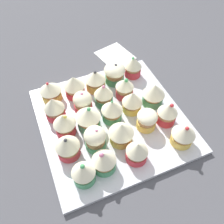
# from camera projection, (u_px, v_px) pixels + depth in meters

# --- Properties ---
(ground_plane) EXTENTS (1.80, 1.80, 0.03)m
(ground_plane) POSITION_uv_depth(u_px,v_px,m) (112.00, 124.00, 0.71)
(ground_plane) COLOR #4C4C51
(baking_tray) EXTENTS (0.40, 0.40, 0.01)m
(baking_tray) POSITION_uv_depth(u_px,v_px,m) (112.00, 120.00, 0.69)
(baking_tray) COLOR silver
(baking_tray) RESTS_ON ground_plane
(cupcake_0) EXTENTS (0.06, 0.06, 0.07)m
(cupcake_0) POSITION_uv_depth(u_px,v_px,m) (184.00, 134.00, 0.61)
(cupcake_0) COLOR #EFC651
(cupcake_0) RESTS_ON baking_tray
(cupcake_1) EXTENTS (0.06, 0.06, 0.08)m
(cupcake_1) POSITION_uv_depth(u_px,v_px,m) (167.00, 113.00, 0.65)
(cupcake_1) COLOR #D1333D
(cupcake_1) RESTS_ON baking_tray
(cupcake_2) EXTENTS (0.07, 0.07, 0.08)m
(cupcake_2) POSITION_uv_depth(u_px,v_px,m) (154.00, 94.00, 0.69)
(cupcake_2) COLOR #4C9E6B
(cupcake_2) RESTS_ON baking_tray
(cupcake_3) EXTENTS (0.06, 0.06, 0.08)m
(cupcake_3) POSITION_uv_depth(u_px,v_px,m) (133.00, 66.00, 0.77)
(cupcake_3) COLOR #D1333D
(cupcake_3) RESTS_ON baking_tray
(cupcake_4) EXTENTS (0.06, 0.06, 0.06)m
(cupcake_4) POSITION_uv_depth(u_px,v_px,m) (147.00, 120.00, 0.64)
(cupcake_4) COLOR #EFC651
(cupcake_4) RESTS_ON baking_tray
(cupcake_5) EXTENTS (0.06, 0.06, 0.07)m
(cupcake_5) POSITION_uv_depth(u_px,v_px,m) (132.00, 101.00, 0.68)
(cupcake_5) COLOR #EFC651
(cupcake_5) RESTS_ON baking_tray
(cupcake_6) EXTENTS (0.06, 0.06, 0.07)m
(cupcake_6) POSITION_uv_depth(u_px,v_px,m) (125.00, 88.00, 0.71)
(cupcake_6) COLOR #D1333D
(cupcake_6) RESTS_ON baking_tray
(cupcake_7) EXTENTS (0.07, 0.07, 0.07)m
(cupcake_7) POSITION_uv_depth(u_px,v_px,m) (115.00, 73.00, 0.75)
(cupcake_7) COLOR #4C9E6B
(cupcake_7) RESTS_ON baking_tray
(cupcake_8) EXTENTS (0.06, 0.06, 0.07)m
(cupcake_8) POSITION_uv_depth(u_px,v_px,m) (137.00, 151.00, 0.58)
(cupcake_8) COLOR #D1333D
(cupcake_8) RESTS_ON baking_tray
(cupcake_9) EXTENTS (0.07, 0.07, 0.07)m
(cupcake_9) POSITION_uv_depth(u_px,v_px,m) (121.00, 132.00, 0.61)
(cupcake_9) COLOR #EFC651
(cupcake_9) RESTS_ON baking_tray
(cupcake_10) EXTENTS (0.06, 0.06, 0.08)m
(cupcake_10) POSITION_uv_depth(u_px,v_px,m) (113.00, 110.00, 0.66)
(cupcake_10) COLOR #4C9E6B
(cupcake_10) RESTS_ON baking_tray
(cupcake_11) EXTENTS (0.06, 0.06, 0.08)m
(cupcake_11) POSITION_uv_depth(u_px,v_px,m) (104.00, 94.00, 0.69)
(cupcake_11) COLOR #4C9E6B
(cupcake_11) RESTS_ON baking_tray
(cupcake_12) EXTENTS (0.06, 0.06, 0.07)m
(cupcake_12) POSITION_uv_depth(u_px,v_px,m) (97.00, 80.00, 0.73)
(cupcake_12) COLOR #EFC651
(cupcake_12) RESTS_ON baking_tray
(cupcake_13) EXTENTS (0.06, 0.06, 0.07)m
(cupcake_13) POSITION_uv_depth(u_px,v_px,m) (104.00, 160.00, 0.56)
(cupcake_13) COLOR #4C9E6B
(cupcake_13) RESTS_ON baking_tray
(cupcake_14) EXTENTS (0.06, 0.06, 0.07)m
(cupcake_14) POSITION_uv_depth(u_px,v_px,m) (95.00, 139.00, 0.60)
(cupcake_14) COLOR #4C9E6B
(cupcake_14) RESTS_ON baking_tray
(cupcake_15) EXTENTS (0.07, 0.07, 0.08)m
(cupcake_15) POSITION_uv_depth(u_px,v_px,m) (88.00, 116.00, 0.64)
(cupcake_15) COLOR #4C9E6B
(cupcake_15) RESTS_ON baking_tray
(cupcake_16) EXTENTS (0.05, 0.05, 0.07)m
(cupcake_16) POSITION_uv_depth(u_px,v_px,m) (83.00, 102.00, 0.68)
(cupcake_16) COLOR #D1333D
(cupcake_16) RESTS_ON baking_tray
(cupcake_17) EXTENTS (0.06, 0.06, 0.07)m
(cupcake_17) POSITION_uv_depth(u_px,v_px,m) (74.00, 86.00, 0.71)
(cupcake_17) COLOR #D1333D
(cupcake_17) RESTS_ON baking_tray
(cupcake_18) EXTENTS (0.06, 0.06, 0.07)m
(cupcake_18) POSITION_uv_depth(u_px,v_px,m) (83.00, 173.00, 0.54)
(cupcake_18) COLOR #4C9E6B
(cupcake_18) RESTS_ON baking_tray
(cupcake_19) EXTENTS (0.06, 0.06, 0.08)m
(cupcake_19) POSITION_uv_depth(u_px,v_px,m) (67.00, 146.00, 0.58)
(cupcake_19) COLOR #D1333D
(cupcake_19) RESTS_ON baking_tray
(cupcake_20) EXTENTS (0.06, 0.06, 0.08)m
(cupcake_20) POSITION_uv_depth(u_px,v_px,m) (64.00, 124.00, 0.63)
(cupcake_20) COLOR #D1333D
(cupcake_20) RESTS_ON baking_tray
(cupcake_21) EXTENTS (0.06, 0.06, 0.07)m
(cupcake_21) POSITION_uv_depth(u_px,v_px,m) (54.00, 108.00, 0.66)
(cupcake_21) COLOR #D1333D
(cupcake_21) RESTS_ON baking_tray
(cupcake_22) EXTENTS (0.07, 0.07, 0.07)m
(cupcake_22) POSITION_uv_depth(u_px,v_px,m) (51.00, 91.00, 0.71)
(cupcake_22) COLOR #EFC651
(cupcake_22) RESTS_ON baking_tray
(napkin) EXTENTS (0.14, 0.14, 0.01)m
(napkin) POSITION_uv_depth(u_px,v_px,m) (115.00, 55.00, 0.88)
(napkin) COLOR white
(napkin) RESTS_ON ground_plane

